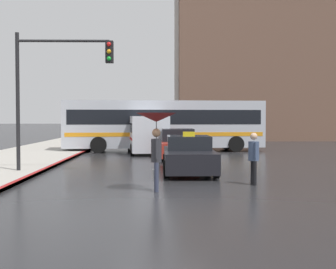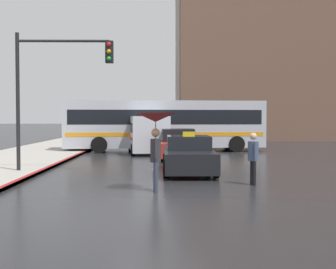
# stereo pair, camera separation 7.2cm
# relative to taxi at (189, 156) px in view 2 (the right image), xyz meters

# --- Properties ---
(ground_plane) EXTENTS (300.00, 300.00, 0.00)m
(ground_plane) POSITION_rel_taxi_xyz_m (-1.08, -6.04, -0.64)
(ground_plane) COLOR #262628
(taxi) EXTENTS (1.91, 4.62, 1.54)m
(taxi) POSITION_rel_taxi_xyz_m (0.00, 0.00, 0.00)
(taxi) COLOR black
(taxi) RESTS_ON ground_plane
(sedan_red) EXTENTS (1.91, 4.72, 1.50)m
(sedan_red) POSITION_rel_taxi_xyz_m (-0.17, 6.29, 0.04)
(sedan_red) COLOR #A52D23
(sedan_red) RESTS_ON ground_plane
(ambulance_van) EXTENTS (2.59, 5.73, 2.14)m
(ambulance_van) POSITION_rel_taxi_xyz_m (-1.83, 9.90, 0.55)
(ambulance_van) COLOR silver
(ambulance_van) RESTS_ON ground_plane
(city_bus) EXTENTS (12.30, 3.64, 3.08)m
(city_bus) POSITION_rel_taxi_xyz_m (-0.84, 11.31, 1.08)
(city_bus) COLOR #B2B7C1
(city_bus) RESTS_ON ground_plane
(pedestrian_with_umbrella) EXTENTS (1.13, 1.13, 2.20)m
(pedestrian_with_umbrella) POSITION_rel_taxi_xyz_m (-1.18, -4.41, 1.17)
(pedestrian_with_umbrella) COLOR #2D3347
(pedestrian_with_umbrella) RESTS_ON ground_plane
(pedestrian_man) EXTENTS (0.36, 0.48, 1.60)m
(pedestrian_man) POSITION_rel_taxi_xyz_m (1.80, -3.19, 0.30)
(pedestrian_man) COLOR black
(pedestrian_man) RESTS_ON ground_plane
(traffic_light) EXTENTS (3.58, 0.38, 5.17)m
(traffic_light) POSITION_rel_taxi_xyz_m (-4.83, -0.15, 2.98)
(traffic_light) COLOR black
(traffic_light) RESTS_ON ground_plane
(building_tower_near) EXTENTS (15.89, 13.89, 24.56)m
(building_tower_near) POSITION_rel_taxi_xyz_m (8.56, 29.91, 11.64)
(building_tower_near) COLOR brown
(building_tower_near) RESTS_ON ground_plane
(monument_cross) EXTENTS (8.29, 0.90, 18.85)m
(monument_cross) POSITION_rel_taxi_xyz_m (0.71, 25.50, 10.05)
(monument_cross) COLOR white
(monument_cross) RESTS_ON ground_plane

